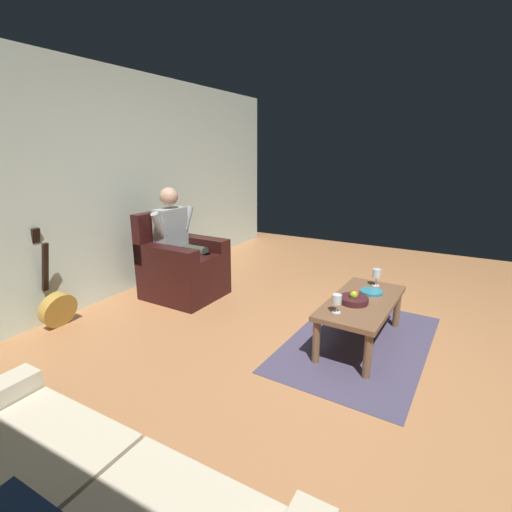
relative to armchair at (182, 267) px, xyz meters
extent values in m
plane|color=#AF7548|center=(0.24, 2.21, -0.34)|extent=(7.44, 7.44, 0.00)
cube|color=silver|center=(0.24, -0.73, 0.91)|extent=(6.60, 0.06, 2.51)
cube|color=#464059|center=(0.13, 2.09, -0.34)|extent=(1.85, 1.19, 0.01)
cube|color=black|center=(0.00, 0.04, -0.14)|extent=(0.76, 0.82, 0.41)
cube|color=black|center=(0.00, 0.10, 0.12)|extent=(0.40, 0.69, 0.10)
cube|color=black|center=(-0.28, 0.05, 0.19)|extent=(0.20, 0.80, 0.24)
cube|color=black|center=(0.28, 0.03, 0.19)|extent=(0.20, 0.80, 0.24)
cube|color=black|center=(-0.01, -0.30, 0.35)|extent=(0.74, 0.14, 0.56)
cube|color=#949C9D|center=(0.00, -0.13, 0.42)|extent=(0.39, 0.19, 0.50)
sphere|color=tan|center=(0.00, -0.13, 0.80)|extent=(0.20, 0.20, 0.20)
cylinder|color=#374031|center=(-0.12, 0.07, 0.18)|extent=(0.14, 0.39, 0.13)
cylinder|color=#374031|center=(-0.11, 0.26, -0.09)|extent=(0.12, 0.12, 0.51)
cylinder|color=#949C9D|center=(-0.23, -0.07, 0.53)|extent=(0.20, 0.10, 0.29)
cylinder|color=#374031|center=(0.12, 0.06, 0.18)|extent=(0.14, 0.39, 0.13)
cylinder|color=#374031|center=(0.13, 0.26, -0.09)|extent=(0.12, 0.12, 0.51)
cylinder|color=#949C9D|center=(0.22, -0.08, 0.53)|extent=(0.20, 0.10, 0.29)
cube|color=beige|center=(2.63, 1.35, 0.09)|extent=(0.74, 0.68, 0.11)
cube|color=brown|center=(0.13, 2.09, 0.04)|extent=(1.12, 0.56, 0.04)
cylinder|color=brown|center=(-0.36, 2.32, -0.16)|extent=(0.06, 0.06, 0.37)
cylinder|color=brown|center=(0.64, 2.27, -0.16)|extent=(0.06, 0.06, 0.37)
cylinder|color=brown|center=(-0.38, 1.91, -0.16)|extent=(0.06, 0.06, 0.37)
cylinder|color=brown|center=(0.62, 1.87, -0.16)|extent=(0.06, 0.06, 0.37)
cylinder|color=#B28938|center=(1.21, -0.52, -0.17)|extent=(0.35, 0.18, 0.36)
cylinder|color=black|center=(1.21, -0.47, -0.15)|extent=(0.10, 0.03, 0.10)
cube|color=black|center=(1.21, -0.61, 0.24)|extent=(0.05, 0.15, 0.49)
cube|color=black|center=(1.21, -0.69, 0.54)|extent=(0.07, 0.06, 0.14)
cylinder|color=silver|center=(-0.28, 2.12, 0.07)|extent=(0.07, 0.07, 0.01)
cylinder|color=silver|center=(-0.28, 2.12, 0.11)|extent=(0.01, 0.01, 0.08)
cylinder|color=silver|center=(-0.28, 2.12, 0.19)|extent=(0.08, 0.08, 0.08)
cylinder|color=#590C19|center=(-0.28, 2.12, 0.16)|extent=(0.07, 0.07, 0.03)
cylinder|color=silver|center=(0.49, 1.98, 0.07)|extent=(0.07, 0.07, 0.01)
cylinder|color=silver|center=(0.49, 1.98, 0.10)|extent=(0.01, 0.01, 0.07)
cylinder|color=silver|center=(0.49, 1.98, 0.18)|extent=(0.07, 0.07, 0.08)
cylinder|color=#590C19|center=(0.49, 1.98, 0.15)|extent=(0.07, 0.07, 0.03)
cylinder|color=#421B20|center=(0.23, 2.04, 0.09)|extent=(0.24, 0.24, 0.05)
sphere|color=#8DAD27|center=(0.23, 2.04, 0.13)|extent=(0.07, 0.07, 0.07)
sphere|color=red|center=(0.20, 2.04, 0.13)|extent=(0.07, 0.07, 0.07)
cylinder|color=teal|center=(-0.07, 2.13, 0.07)|extent=(0.20, 0.20, 0.02)
camera|label=1|loc=(3.19, 2.75, 1.31)|focal=26.37mm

